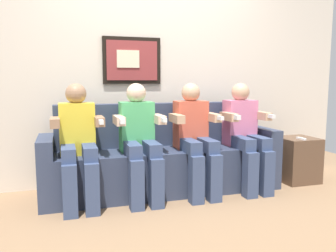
# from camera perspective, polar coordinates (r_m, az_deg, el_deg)

# --- Properties ---
(ground_plane) EXTENTS (6.24, 6.24, 0.00)m
(ground_plane) POSITION_cam_1_polar(r_m,az_deg,el_deg) (3.34, 0.78, -12.31)
(ground_plane) COLOR #8C6B4C
(back_wall_assembly) EXTENTS (4.80, 0.10, 2.60)m
(back_wall_assembly) POSITION_cam_1_polar(r_m,az_deg,el_deg) (3.88, -2.79, 9.95)
(back_wall_assembly) COLOR beige
(back_wall_assembly) RESTS_ON ground_plane
(couch) EXTENTS (2.40, 0.58, 0.90)m
(couch) POSITION_cam_1_polar(r_m,az_deg,el_deg) (3.55, -0.85, -5.86)
(couch) COLOR #333D56
(couch) RESTS_ON ground_plane
(person_leftmost) EXTENTS (0.46, 0.56, 1.11)m
(person_leftmost) POSITION_cam_1_polar(r_m,az_deg,el_deg) (3.20, -14.68, -2.23)
(person_leftmost) COLOR yellow
(person_leftmost) RESTS_ON ground_plane
(person_left_center) EXTENTS (0.46, 0.56, 1.11)m
(person_left_center) POSITION_cam_1_polar(r_m,az_deg,el_deg) (3.27, -4.77, -1.80)
(person_left_center) COLOR #4CB266
(person_left_center) RESTS_ON ground_plane
(person_right_center) EXTENTS (0.46, 0.56, 1.11)m
(person_right_center) POSITION_cam_1_polar(r_m,az_deg,el_deg) (3.43, 4.46, -1.37)
(person_right_center) COLOR #D8593F
(person_right_center) RESTS_ON ground_plane
(person_rightmost) EXTENTS (0.46, 0.56, 1.11)m
(person_rightmost) POSITION_cam_1_polar(r_m,az_deg,el_deg) (3.67, 12.66, -0.94)
(person_rightmost) COLOR pink
(person_rightmost) RESTS_ON ground_plane
(side_table_right) EXTENTS (0.40, 0.40, 0.50)m
(side_table_right) POSITION_cam_1_polar(r_m,az_deg,el_deg) (4.18, 20.56, -5.21)
(side_table_right) COLOR brown
(side_table_right) RESTS_ON ground_plane
(spare_remote_on_table) EXTENTS (0.04, 0.13, 0.02)m
(spare_remote_on_table) POSITION_cam_1_polar(r_m,az_deg,el_deg) (4.02, 21.18, -1.95)
(spare_remote_on_table) COLOR white
(spare_remote_on_table) RESTS_ON side_table_right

